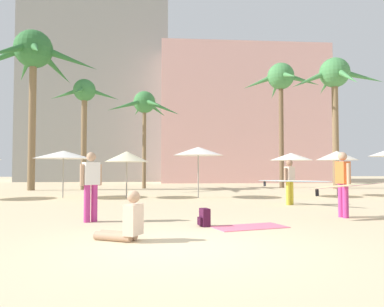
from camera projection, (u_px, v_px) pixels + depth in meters
name	position (u px, v px, depth m)	size (l,w,h in m)	color
ground	(183.00, 247.00, 6.39)	(120.00, 120.00, 0.00)	beige
hotel_pink	(239.00, 118.00, 39.92)	(16.67, 8.93, 13.70)	beige
hotel_tower_gray	(100.00, 64.00, 43.48)	(15.76, 9.22, 27.22)	gray
palm_tree_far_left	(335.00, 81.00, 25.50)	(6.42, 6.30, 8.98)	brown
palm_tree_left	(84.00, 100.00, 24.54)	(4.56, 4.51, 7.28)	brown
palm_tree_center	(33.00, 58.00, 23.76)	(7.95, 7.69, 10.22)	brown
palm_tree_right	(281.00, 82.00, 26.88)	(5.54, 5.43, 9.01)	brown
palm_tree_far_right	(144.00, 107.00, 25.96)	(5.19, 4.97, 6.77)	brown
cafe_umbrella_1	(291.00, 157.00, 17.95)	(2.06, 2.06, 2.12)	gray
cafe_umbrella_2	(127.00, 157.00, 17.38)	(2.05, 2.05, 2.17)	gray
cafe_umbrella_3	(337.00, 156.00, 18.65)	(2.07, 2.07, 2.25)	gray
cafe_umbrella_4	(198.00, 151.00, 17.48)	(2.36, 2.36, 2.38)	gray
cafe_umbrella_7	(63.00, 155.00, 17.39)	(2.69, 2.69, 2.20)	gray
beach_towel	(249.00, 227.00, 8.59)	(1.69, 0.83, 0.01)	#EF6684
backpack	(204.00, 218.00, 8.72)	(0.30, 0.34, 0.42)	#41122E
person_mid_center	(291.00, 180.00, 13.83)	(2.24, 2.55, 1.69)	gold
person_far_right	(345.00, 183.00, 10.24)	(2.62, 1.14, 1.81)	#B7337F
person_mid_left	(91.00, 183.00, 9.49)	(0.53, 0.45, 1.78)	#B7337F
person_near_left	(127.00, 223.00, 6.96)	(0.95, 0.72, 0.95)	tan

